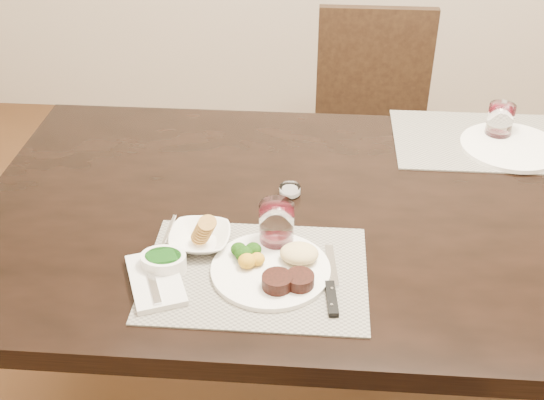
# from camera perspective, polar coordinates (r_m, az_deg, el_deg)

# --- Properties ---
(dining_table) EXTENTS (2.00, 1.00, 0.75)m
(dining_table) POSITION_cam_1_polar(r_m,az_deg,el_deg) (1.68, 10.23, -3.25)
(dining_table) COLOR black
(dining_table) RESTS_ON ground
(chair_far) EXTENTS (0.42, 0.42, 0.90)m
(chair_far) POSITION_cam_1_polar(r_m,az_deg,el_deg) (2.56, 8.33, 6.42)
(chair_far) COLOR black
(chair_far) RESTS_ON ground
(placemat_near) EXTENTS (0.46, 0.34, 0.00)m
(placemat_near) POSITION_cam_1_polar(r_m,az_deg,el_deg) (1.42, -1.37, -6.14)
(placemat_near) COLOR gray
(placemat_near) RESTS_ON dining_table
(placemat_far) EXTENTS (0.46, 0.34, 0.00)m
(placemat_far) POSITION_cam_1_polar(r_m,az_deg,el_deg) (1.98, 16.81, 4.78)
(placemat_far) COLOR gray
(placemat_far) RESTS_ON dining_table
(dinner_plate) EXTENTS (0.25, 0.25, 0.04)m
(dinner_plate) POSITION_cam_1_polar(r_m,az_deg,el_deg) (1.41, 0.35, -5.68)
(dinner_plate) COLOR white
(dinner_plate) RESTS_ON placemat_near
(napkin_fork) EXTENTS (0.16, 0.20, 0.02)m
(napkin_fork) POSITION_cam_1_polar(r_m,az_deg,el_deg) (1.41, -9.71, -6.57)
(napkin_fork) COLOR silver
(napkin_fork) RESTS_ON placemat_near
(steak_knife) EXTENTS (0.03, 0.23, 0.01)m
(steak_knife) POSITION_cam_1_polar(r_m,az_deg,el_deg) (1.38, 5.02, -7.52)
(steak_knife) COLOR silver
(steak_knife) RESTS_ON placemat_near
(cracker_bowl) EXTENTS (0.13, 0.13, 0.06)m
(cracker_bowl) POSITION_cam_1_polar(r_m,az_deg,el_deg) (1.49, -6.04, -3.17)
(cracker_bowl) COLOR white
(cracker_bowl) RESTS_ON placemat_near
(sauce_ramekin) EXTENTS (0.10, 0.14, 0.08)m
(sauce_ramekin) POSITION_cam_1_polar(r_m,az_deg,el_deg) (1.43, -9.05, -5.10)
(sauce_ramekin) COLOR white
(sauce_ramekin) RESTS_ON placemat_near
(wine_glass_near) EXTENTS (0.08, 0.08, 0.10)m
(wine_glass_near) POSITION_cam_1_polar(r_m,az_deg,el_deg) (1.47, 0.38, -2.25)
(wine_glass_near) COLOR white
(wine_glass_near) RESTS_ON placemat_near
(far_plate) EXTENTS (0.27, 0.27, 0.01)m
(far_plate) POSITION_cam_1_polar(r_m,az_deg,el_deg) (1.96, 19.35, 4.23)
(far_plate) COLOR white
(far_plate) RESTS_ON placemat_far
(wine_glass_far) EXTENTS (0.07, 0.07, 0.10)m
(wine_glass_far) POSITION_cam_1_polar(r_m,az_deg,el_deg) (1.99, 18.50, 6.13)
(wine_glass_far) COLOR white
(wine_glass_far) RESTS_ON placemat_far
(salt_cellar) EXTENTS (0.05, 0.05, 0.02)m
(salt_cellar) POSITION_cam_1_polar(r_m,az_deg,el_deg) (1.66, 1.50, 0.77)
(salt_cellar) COLOR white
(salt_cellar) RESTS_ON dining_table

